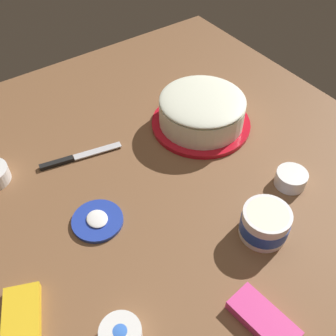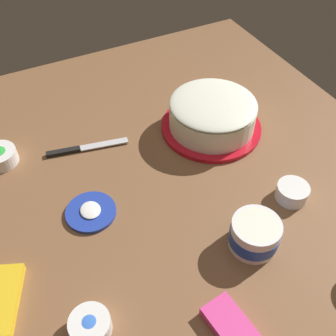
{
  "view_description": "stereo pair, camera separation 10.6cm",
  "coord_description": "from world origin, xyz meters",
  "px_view_note": "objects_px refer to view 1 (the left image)",
  "views": [
    {
      "loc": [
        0.53,
        -0.3,
        0.8
      ],
      "look_at": [
        -0.06,
        0.11,
        0.04
      ],
      "focal_mm": 42.37,
      "sensor_mm": 36.0,
      "label": 1
    },
    {
      "loc": [
        0.59,
        -0.21,
        0.8
      ],
      "look_at": [
        -0.06,
        0.11,
        0.04
      ],
      "focal_mm": 42.37,
      "sensor_mm": 36.0,
      "label": 2
    }
  ],
  "objects_px": {
    "frosted_cake": "(202,112)",
    "frosting_tub_lid": "(97,220)",
    "spreading_knife": "(74,158)",
    "sprinkle_bowl_blue": "(121,334)",
    "sprinkle_bowl_pink": "(291,178)",
    "candy_box_lower": "(21,323)",
    "frosting_tub": "(265,223)",
    "candy_box_upper": "(263,320)"
  },
  "relations": [
    {
      "from": "frosted_cake",
      "to": "frosting_tub_lid",
      "type": "bearing_deg",
      "value": -71.88
    },
    {
      "from": "spreading_knife",
      "to": "sprinkle_bowl_blue",
      "type": "relative_size",
      "value": 2.79
    },
    {
      "from": "sprinkle_bowl_pink",
      "to": "candy_box_lower",
      "type": "bearing_deg",
      "value": -93.53
    },
    {
      "from": "spreading_knife",
      "to": "sprinkle_bowl_blue",
      "type": "bearing_deg",
      "value": -15.57
    },
    {
      "from": "sprinkle_bowl_pink",
      "to": "candy_box_lower",
      "type": "distance_m",
      "value": 0.73
    },
    {
      "from": "sprinkle_bowl_blue",
      "to": "sprinkle_bowl_pink",
      "type": "relative_size",
      "value": 1.02
    },
    {
      "from": "candy_box_lower",
      "to": "frosting_tub_lid",
      "type": "bearing_deg",
      "value": 141.93
    },
    {
      "from": "frosting_tub_lid",
      "to": "spreading_knife",
      "type": "xyz_separation_m",
      "value": [
        -0.23,
        0.05,
        -0.0
      ]
    },
    {
      "from": "spreading_knife",
      "to": "sprinkle_bowl_blue",
      "type": "height_order",
      "value": "sprinkle_bowl_blue"
    },
    {
      "from": "spreading_knife",
      "to": "sprinkle_bowl_blue",
      "type": "xyz_separation_m",
      "value": [
        0.51,
        -0.14,
        0.02
      ]
    },
    {
      "from": "sprinkle_bowl_pink",
      "to": "candy_box_lower",
      "type": "relative_size",
      "value": 0.52
    },
    {
      "from": "frosting_tub_lid",
      "to": "sprinkle_bowl_pink",
      "type": "distance_m",
      "value": 0.52
    },
    {
      "from": "frosting_tub",
      "to": "sprinkle_bowl_pink",
      "type": "distance_m",
      "value": 0.19
    },
    {
      "from": "frosting_tub",
      "to": "sprinkle_bowl_pink",
      "type": "xyz_separation_m",
      "value": [
        -0.07,
        0.17,
        -0.02
      ]
    },
    {
      "from": "frosted_cake",
      "to": "spreading_knife",
      "type": "bearing_deg",
      "value": -102.86
    },
    {
      "from": "sprinkle_bowl_pink",
      "to": "candy_box_upper",
      "type": "distance_m",
      "value": 0.4
    },
    {
      "from": "candy_box_upper",
      "to": "sprinkle_bowl_blue",
      "type": "bearing_deg",
      "value": -125.22
    },
    {
      "from": "sprinkle_bowl_blue",
      "to": "candy_box_lower",
      "type": "relative_size",
      "value": 0.53
    },
    {
      "from": "frosting_tub",
      "to": "frosting_tub_lid",
      "type": "xyz_separation_m",
      "value": [
        -0.26,
        -0.31,
        -0.03
      ]
    },
    {
      "from": "sprinkle_bowl_blue",
      "to": "candy_box_upper",
      "type": "height_order",
      "value": "sprinkle_bowl_blue"
    },
    {
      "from": "frosting_tub_lid",
      "to": "sprinkle_bowl_pink",
      "type": "height_order",
      "value": "sprinkle_bowl_pink"
    },
    {
      "from": "sprinkle_bowl_blue",
      "to": "sprinkle_bowl_pink",
      "type": "height_order",
      "value": "sprinkle_bowl_pink"
    },
    {
      "from": "candy_box_lower",
      "to": "spreading_knife",
      "type": "bearing_deg",
      "value": 164.09
    },
    {
      "from": "frosting_tub",
      "to": "candy_box_lower",
      "type": "xyz_separation_m",
      "value": [
        -0.12,
        -0.56,
        -0.03
      ]
    },
    {
      "from": "frosted_cake",
      "to": "frosting_tub_lid",
      "type": "height_order",
      "value": "frosted_cake"
    },
    {
      "from": "frosted_cake",
      "to": "candy_box_lower",
      "type": "relative_size",
      "value": 1.92
    },
    {
      "from": "frosted_cake",
      "to": "sprinkle_bowl_blue",
      "type": "height_order",
      "value": "frosted_cake"
    },
    {
      "from": "frosting_tub",
      "to": "candy_box_upper",
      "type": "bearing_deg",
      "value": -44.22
    },
    {
      "from": "frosting_tub",
      "to": "spreading_knife",
      "type": "xyz_separation_m",
      "value": [
        -0.49,
        -0.26,
        -0.03
      ]
    },
    {
      "from": "frosted_cake",
      "to": "sprinkle_bowl_pink",
      "type": "height_order",
      "value": "frosted_cake"
    },
    {
      "from": "frosted_cake",
      "to": "candy_box_lower",
      "type": "distance_m",
      "value": 0.74
    },
    {
      "from": "frosting_tub",
      "to": "candy_box_lower",
      "type": "relative_size",
      "value": 0.73
    },
    {
      "from": "frosting_tub",
      "to": "sprinkle_bowl_pink",
      "type": "bearing_deg",
      "value": 112.82
    },
    {
      "from": "spreading_knife",
      "to": "sprinkle_bowl_blue",
      "type": "distance_m",
      "value": 0.53
    },
    {
      "from": "frosting_tub",
      "to": "spreading_knife",
      "type": "bearing_deg",
      "value": -151.67
    },
    {
      "from": "candy_box_lower",
      "to": "sprinkle_bowl_blue",
      "type": "bearing_deg",
      "value": 69.73
    },
    {
      "from": "spreading_knife",
      "to": "candy_box_lower",
      "type": "distance_m",
      "value": 0.47
    },
    {
      "from": "spreading_knife",
      "to": "sprinkle_bowl_pink",
      "type": "relative_size",
      "value": 2.84
    },
    {
      "from": "frosting_tub_lid",
      "to": "candy_box_lower",
      "type": "relative_size",
      "value": 0.8
    },
    {
      "from": "frosting_tub",
      "to": "candy_box_upper",
      "type": "distance_m",
      "value": 0.22
    },
    {
      "from": "spreading_knife",
      "to": "candy_box_upper",
      "type": "distance_m",
      "value": 0.66
    },
    {
      "from": "spreading_knife",
      "to": "candy_box_upper",
      "type": "height_order",
      "value": "candy_box_upper"
    }
  ]
}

